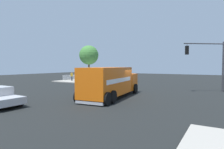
# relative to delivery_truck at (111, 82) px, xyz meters

# --- Properties ---
(ground_plane) EXTENTS (100.00, 100.00, 0.00)m
(ground_plane) POSITION_rel_delivery_truck_xyz_m (-1.92, 0.42, -1.46)
(ground_plane) COLOR black
(sidewalk_corner_near) EXTENTS (11.04, 11.04, 0.14)m
(sidewalk_corner_near) POSITION_rel_delivery_truck_xyz_m (-14.62, -12.28, -1.39)
(sidewalk_corner_near) COLOR #9E998E
(sidewalk_corner_near) RESTS_ON ground
(delivery_truck) EXTENTS (8.63, 3.64, 2.76)m
(delivery_truck) POSITION_rel_delivery_truck_xyz_m (0.00, 0.00, 0.00)
(delivery_truck) COLOR orange
(delivery_truck) RESTS_ON ground
(traffic_light_primary) EXTENTS (2.93, 3.83, 5.56)m
(traffic_light_primary) POSITION_rel_delivery_truck_xyz_m (-8.82, 7.49, 2.25)
(traffic_light_primary) COLOR #38383D
(traffic_light_primary) RESTS_ON ground
(pedestrian_near_corner) EXTENTS (0.53, 0.26, 1.61)m
(pedestrian_near_corner) POSITION_rel_delivery_truck_xyz_m (-11.55, -15.22, -0.40)
(pedestrian_near_corner) COLOR #4C4C51
(pedestrian_near_corner) RESTS_ON sidewalk_corner_near
(picket_fence_run) EXTENTS (6.04, 0.05, 0.95)m
(picket_fence_run) POSITION_rel_delivery_truck_xyz_m (-14.62, -17.55, -0.83)
(picket_fence_run) COLOR silver
(picket_fence_run) RESTS_ON sidewalk_corner_near
(shade_tree_near) EXTENTS (3.77, 3.77, 6.71)m
(shade_tree_near) POSITION_rel_delivery_truck_xyz_m (-15.34, -14.19, 3.49)
(shade_tree_near) COLOR brown
(shade_tree_near) RESTS_ON sidewalk_corner_near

